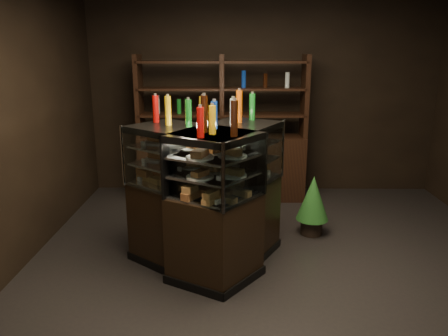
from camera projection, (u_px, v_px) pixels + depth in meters
The scene contains 7 objects.
ground at pixel (278, 267), 4.28m from camera, with size 5.00×5.00×0.00m, color black.
room_shell at pixel (286, 64), 3.77m from camera, with size 5.02×5.02×3.01m.
display_case at pixel (210, 221), 4.21m from camera, with size 1.60×1.41×1.38m.
food_display at pixel (210, 163), 4.06m from camera, with size 1.20×1.11×0.43m.
bottles_top at pixel (209, 113), 3.94m from camera, with size 1.04×0.96×0.30m.
potted_conifer at pixel (313, 197), 4.93m from camera, with size 0.37×0.37×0.79m.
back_shelving at pixel (222, 157), 6.11m from camera, with size 2.31×0.45×2.00m.
Camera 1 is at (-0.48, -3.88, 2.07)m, focal length 35.00 mm.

